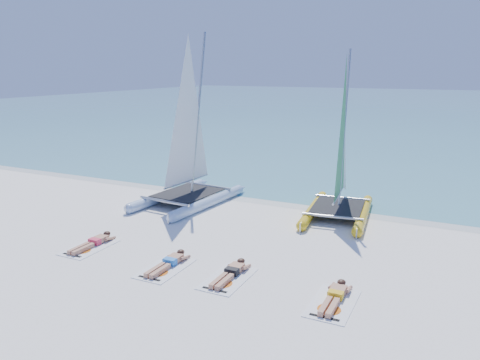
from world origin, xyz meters
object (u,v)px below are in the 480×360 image
object	(u,v)px
sunbather_b	(169,262)
towel_b	(165,268)
catamaran_blue	(188,152)
sunbather_d	(335,296)
towel_c	(228,279)
catamaran_yellow	(342,162)
towel_a	(90,247)
towel_d	(333,303)
sunbather_a	(94,242)
sunbather_c	(231,272)

from	to	relation	value
sunbather_b	towel_b	bearing A→B (deg)	-90.00
catamaran_blue	sunbather_d	world-z (taller)	catamaran_blue
towel_c	sunbather_d	world-z (taller)	sunbather_d
catamaran_yellow	towel_c	world-z (taller)	catamaran_yellow
catamaran_blue	towel_a	distance (m)	6.11
towel_c	towel_d	world-z (taller)	same
sunbather_d	towel_d	bearing A→B (deg)	-90.00
catamaran_yellow	towel_d	bearing A→B (deg)	-83.20
sunbather_a	towel_d	size ratio (longest dim) A/B	0.93
catamaran_yellow	towel_c	size ratio (longest dim) A/B	3.49
sunbather_a	towel_b	xyz separation A→B (m)	(3.07, -0.48, -0.11)
sunbather_b	towel_c	xyz separation A→B (m)	(1.90, -0.01, -0.11)
towel_a	catamaran_yellow	bearing A→B (deg)	48.51
catamaran_blue	towel_d	bearing A→B (deg)	-32.05
towel_a	towel_c	bearing A→B (deg)	-1.26
catamaran_yellow	sunbather_a	world-z (taller)	catamaran_yellow
sunbather_b	towel_d	size ratio (longest dim) A/B	0.93
sunbather_a	sunbather_c	bearing A→B (deg)	-1.26
catamaran_blue	towel_b	size ratio (longest dim) A/B	3.90
towel_b	towel_c	xyz separation A→B (m)	(1.90, 0.18, 0.00)
towel_d	catamaran_blue	bearing A→B (deg)	142.45
catamaran_blue	towel_d	distance (m)	9.96
catamaran_blue	towel_d	xyz separation A→B (m)	(7.72, -5.93, -2.14)
sunbather_b	towel_c	bearing A→B (deg)	-0.41
sunbather_a	sunbather_b	size ratio (longest dim) A/B	1.00
catamaran_yellow	towel_c	xyz separation A→B (m)	(-1.23, -7.13, -2.02)
towel_a	sunbather_d	size ratio (longest dim) A/B	1.07
towel_b	sunbather_b	bearing A→B (deg)	90.00
catamaran_yellow	sunbather_d	bearing A→B (deg)	-82.86
catamaran_blue	towel_b	xyz separation A→B (m)	(2.91, -6.00, -2.14)
towel_d	sunbather_d	bearing A→B (deg)	90.00
sunbather_a	towel_c	xyz separation A→B (m)	(4.98, -0.30, -0.11)
towel_a	towel_b	xyz separation A→B (m)	(3.07, -0.29, 0.00)
catamaran_blue	sunbather_d	size ratio (longest dim) A/B	4.18
towel_d	sunbather_d	distance (m)	0.22
sunbather_a	towel_d	world-z (taller)	sunbather_a
towel_b	towel_a	bearing A→B (deg)	174.64
sunbather_b	towel_d	distance (m)	4.81
catamaran_yellow	towel_b	xyz separation A→B (m)	(-3.14, -7.31, -2.02)
towel_b	sunbather_a	bearing A→B (deg)	171.12
towel_c	catamaran_yellow	bearing A→B (deg)	80.21
catamaran_blue	towel_a	size ratio (longest dim) A/B	3.90
catamaran_yellow	towel_b	size ratio (longest dim) A/B	3.49
catamaran_blue	sunbather_c	xyz separation A→B (m)	(4.82, -5.63, -2.03)
towel_a	sunbather_a	bearing A→B (deg)	90.00
catamaran_yellow	towel_b	distance (m)	8.21
towel_a	towel_c	distance (m)	4.98
catamaran_blue	towel_a	world-z (taller)	catamaran_blue
towel_a	sunbather_d	bearing A→B (deg)	-0.16
catamaran_blue	towel_b	bearing A→B (deg)	-58.64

